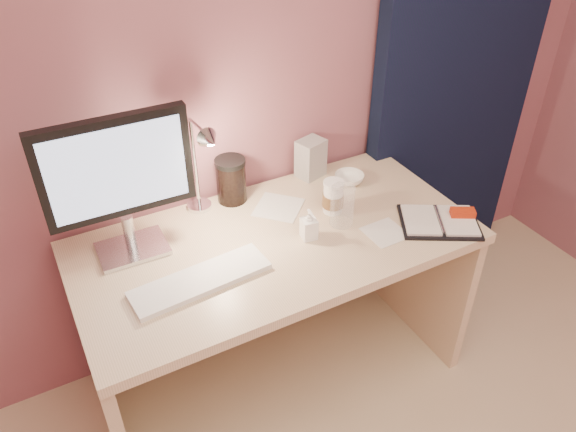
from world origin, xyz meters
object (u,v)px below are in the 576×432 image
desk_lamp (202,163)px  product_box (311,158)px  monitor (118,176)px  bowl (349,178)px  lotion_bottle (309,224)px  dark_jar (231,182)px  desk (268,274)px  planner (441,221)px  coffee_cup (333,198)px  keyboard (201,280)px  clear_cup (342,206)px

desk_lamp → product_box: bearing=8.2°
monitor → bowl: monitor is taller
lotion_bottle → dark_jar: 0.37m
desk → dark_jar: 0.38m
planner → dark_jar: size_ratio=2.18×
bowl → coffee_cup: bearing=-140.3°
monitor → desk_lamp: bearing=8.4°
keyboard → desk_lamp: 0.40m
keyboard → desk_lamp: (0.14, 0.29, 0.24)m
keyboard → desk_lamp: size_ratio=1.15×
planner → coffee_cup: bearing=170.2°
keyboard → clear_cup: size_ratio=2.99×
planner → dark_jar: bearing=170.2°
coffee_cup → clear_cup: bearing=-98.9°
monitor → dark_jar: monitor is taller
coffee_cup → desk_lamp: 0.50m
monitor → lotion_bottle: monitor is taller
clear_cup → lotion_bottle: clear_cup is taller
keyboard → bowl: bowl is taller
desk → monitor: 0.70m
monitor → desk_lamp: monitor is taller
coffee_cup → clear_cup: 0.08m
keyboard → product_box: 0.75m
keyboard → bowl: size_ratio=3.83×
keyboard → desk: bearing=22.8°
desk_lamp → clear_cup: bearing=-32.9°
monitor → dark_jar: size_ratio=3.17×
product_box → desk_lamp: bearing=175.1°
desk → planner: planner is taller
monitor → clear_cup: 0.77m
desk → lotion_bottle: bearing=-50.4°
dark_jar → desk_lamp: desk_lamp is taller
dark_jar → desk: bearing=-80.7°
keyboard → bowl: 0.79m
clear_cup → bowl: bearing=50.6°
bowl → dark_jar: (-0.46, 0.11, 0.06)m
desk → desk_lamp: bearing=142.7°
keyboard → coffee_cup: (0.58, 0.14, 0.05)m
coffee_cup → bowl: coffee_cup is taller
bowl → desk_lamp: bearing=178.0°
planner → product_box: product_box is taller
monitor → coffee_cup: 0.77m
desk → dark_jar: dark_jar is taller
desk → bowl: bearing=14.5°
lotion_bottle → desk_lamp: size_ratio=0.29×
planner → bowl: (-0.14, 0.39, 0.01)m
product_box → coffee_cup: bearing=-118.7°
planner → clear_cup: (-0.32, 0.17, 0.06)m
keyboard → lotion_bottle: lotion_bottle is taller
desk → desk_lamp: 0.52m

